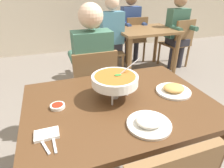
% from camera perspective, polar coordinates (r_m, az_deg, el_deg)
% --- Properties ---
extents(dining_table_main, '(1.20, 0.88, 0.77)m').
position_cam_1_polar(dining_table_main, '(1.30, 2.17, -9.43)').
color(dining_table_main, '#51331C').
rests_on(dining_table_main, ground_plane).
extents(chair_diner_main, '(0.44, 0.44, 0.90)m').
position_cam_1_polar(chair_diner_main, '(1.97, -5.45, -0.52)').
color(chair_diner_main, brown).
rests_on(chair_diner_main, ground_plane).
extents(diner_main, '(0.40, 0.45, 1.31)m').
position_cam_1_polar(diner_main, '(1.90, -6.01, 6.22)').
color(diner_main, '#2D2D38').
rests_on(diner_main, ground_plane).
extents(curry_bowl, '(0.33, 0.30, 0.26)m').
position_cam_1_polar(curry_bowl, '(1.21, 0.90, 1.14)').
color(curry_bowl, silver).
rests_on(curry_bowl, dining_table_main).
extents(rice_plate, '(0.24, 0.24, 0.06)m').
position_cam_1_polar(rice_plate, '(1.05, 11.15, -11.30)').
color(rice_plate, white).
rests_on(rice_plate, dining_table_main).
extents(appetizer_plate, '(0.24, 0.24, 0.06)m').
position_cam_1_polar(appetizer_plate, '(1.39, 18.07, -1.60)').
color(appetizer_plate, white).
rests_on(appetizer_plate, dining_table_main).
extents(sauce_dish, '(0.09, 0.09, 0.02)m').
position_cam_1_polar(sauce_dish, '(1.21, -16.10, -6.41)').
color(sauce_dish, white).
rests_on(sauce_dish, dining_table_main).
extents(napkin_folded, '(0.12, 0.08, 0.02)m').
position_cam_1_polar(napkin_folded, '(1.03, -19.10, -14.16)').
color(napkin_folded, white).
rests_on(napkin_folded, dining_table_main).
extents(fork_utensil, '(0.07, 0.16, 0.01)m').
position_cam_1_polar(fork_utensil, '(1.00, -20.15, -16.34)').
color(fork_utensil, silver).
rests_on(fork_utensil, dining_table_main).
extents(spoon_utensil, '(0.02, 0.17, 0.01)m').
position_cam_1_polar(spoon_utensil, '(0.99, -17.19, -15.95)').
color(spoon_utensil, silver).
rests_on(spoon_utensil, dining_table_main).
extents(dining_table_far, '(1.00, 0.80, 0.77)m').
position_cam_1_polar(dining_table_far, '(3.45, 10.05, 13.81)').
color(dining_table_far, brown).
rests_on(dining_table_far, ground_plane).
extents(chair_bg_left, '(0.50, 0.50, 0.90)m').
position_cam_1_polar(chair_bg_left, '(3.80, 19.52, 12.11)').
color(chair_bg_left, brown).
rests_on(chair_bg_left, ground_plane).
extents(chair_bg_middle, '(0.49, 0.49, 0.90)m').
position_cam_1_polar(chair_bg_middle, '(3.30, -1.15, 11.43)').
color(chair_bg_middle, brown).
rests_on(chair_bg_middle, ground_plane).
extents(chair_bg_right, '(0.45, 0.45, 0.90)m').
position_cam_1_polar(chair_bg_right, '(3.92, 6.75, 13.91)').
color(chair_bg_right, brown).
rests_on(chair_bg_right, ground_plane).
extents(chair_bg_corner, '(0.50, 0.50, 0.90)m').
position_cam_1_polar(chair_bg_corner, '(3.72, -0.88, 13.34)').
color(chair_bg_corner, brown).
rests_on(chair_bg_corner, ground_plane).
extents(patron_bg_left, '(0.40, 0.45, 1.31)m').
position_cam_1_polar(patron_bg_left, '(3.76, 19.24, 15.71)').
color(patron_bg_left, '#2D2D38').
rests_on(patron_bg_left, ground_plane).
extents(patron_bg_middle, '(0.40, 0.45, 1.31)m').
position_cam_1_polar(patron_bg_middle, '(3.22, -0.20, 15.38)').
color(patron_bg_middle, '#2D2D38').
rests_on(patron_bg_middle, ground_plane).
extents(patron_bg_right, '(0.40, 0.45, 1.31)m').
position_cam_1_polar(patron_bg_right, '(3.93, 5.78, 17.50)').
color(patron_bg_right, '#2D2D38').
rests_on(patron_bg_right, ground_plane).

